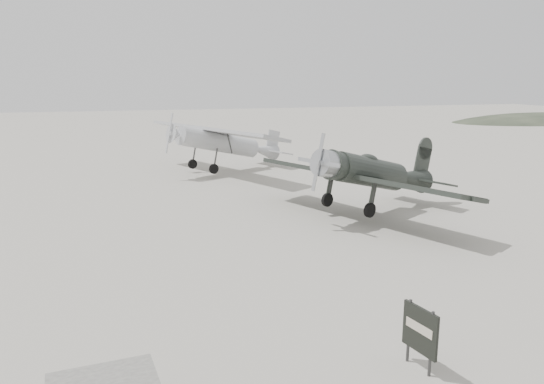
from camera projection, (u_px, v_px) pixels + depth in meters
The scene contains 5 objects.
ground at pixel (268, 234), 20.34m from camera, with size 160.00×160.00×0.00m, color gray.
hill_northeast at pixel (541, 121), 71.65m from camera, with size 32.00×16.00×5.20m, color #2A3325.
lowwing_monoplane at pixel (374, 173), 22.89m from camera, with size 7.99×10.43×3.44m.
highwing_monoplane at pixel (223, 139), 33.11m from camera, with size 8.83×11.59×3.38m.
sign_board at pixel (420, 331), 10.80m from camera, with size 0.24×0.96×1.40m.
Camera 1 is at (-5.38, -18.77, 5.91)m, focal length 35.00 mm.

